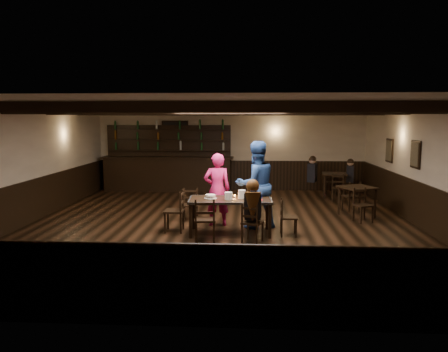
# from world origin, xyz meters

# --- Properties ---
(ground) EXTENTS (10.00, 10.00, 0.00)m
(ground) POSITION_xyz_m (0.00, 0.00, 0.00)
(ground) COLOR black
(ground) RESTS_ON ground
(room_shell) EXTENTS (9.02, 10.02, 2.71)m
(room_shell) POSITION_xyz_m (0.01, 0.04, 1.75)
(room_shell) COLOR beige
(room_shell) RESTS_ON ground
(dining_table) EXTENTS (1.77, 0.94, 0.75)m
(dining_table) POSITION_xyz_m (0.24, -0.79, 0.68)
(dining_table) COLOR black
(dining_table) RESTS_ON ground
(chair_near_left) EXTENTS (0.44, 0.43, 0.88)m
(chair_near_left) POSITION_xyz_m (-0.23, -1.50, 0.51)
(chair_near_left) COLOR black
(chair_near_left) RESTS_ON ground
(chair_near_right) EXTENTS (0.47, 0.46, 0.78)m
(chair_near_right) POSITION_xyz_m (0.68, -1.47, 0.46)
(chair_near_right) COLOR black
(chair_near_right) RESTS_ON ground
(chair_end_left) EXTENTS (0.40, 0.42, 0.90)m
(chair_end_left) POSITION_xyz_m (-0.90, -0.68, 0.52)
(chair_end_left) COLOR black
(chair_end_left) RESTS_ON ground
(chair_end_right) EXTENTS (0.35, 0.36, 0.77)m
(chair_end_right) POSITION_xyz_m (1.39, -0.87, 0.45)
(chair_end_right) COLOR black
(chair_end_right) RESTS_ON ground
(chair_far_pushed) EXTENTS (0.39, 0.37, 0.77)m
(chair_far_pushed) POSITION_xyz_m (-0.76, 0.38, 0.45)
(chair_far_pushed) COLOR black
(chair_far_pushed) RESTS_ON ground
(woman_pink) EXTENTS (0.65, 0.47, 1.65)m
(woman_pink) POSITION_xyz_m (-0.09, -0.08, 0.83)
(woman_pink) COLOR #E01480
(woman_pink) RESTS_ON ground
(man_blue) EXTENTS (1.16, 1.06, 1.94)m
(man_blue) POSITION_xyz_m (0.78, -0.24, 0.97)
(man_blue) COLOR #1E4C86
(man_blue) RESTS_ON ground
(seated_person) EXTENTS (0.34, 0.51, 0.82)m
(seated_person) POSITION_xyz_m (0.70, -1.43, 0.83)
(seated_person) COLOR black
(seated_person) RESTS_ON ground
(cake) EXTENTS (0.27, 0.27, 0.09)m
(cake) POSITION_xyz_m (-0.18, -0.80, 0.79)
(cake) COLOR white
(cake) RESTS_ON dining_table
(plate_stack_a) EXTENTS (0.16, 0.16, 0.15)m
(plate_stack_a) POSITION_xyz_m (0.21, -0.89, 0.83)
(plate_stack_a) COLOR white
(plate_stack_a) RESTS_ON dining_table
(plate_stack_b) EXTENTS (0.16, 0.16, 0.18)m
(plate_stack_b) POSITION_xyz_m (0.48, -0.75, 0.84)
(plate_stack_b) COLOR white
(plate_stack_b) RESTS_ON dining_table
(tea_light) EXTENTS (0.06, 0.06, 0.06)m
(tea_light) POSITION_xyz_m (0.32, -0.65, 0.78)
(tea_light) COLOR #A5A8AD
(tea_light) RESTS_ON dining_table
(salt_shaker) EXTENTS (0.04, 0.04, 0.10)m
(salt_shaker) POSITION_xyz_m (0.54, -0.86, 0.80)
(salt_shaker) COLOR silver
(salt_shaker) RESTS_ON dining_table
(pepper_shaker) EXTENTS (0.04, 0.04, 0.09)m
(pepper_shaker) POSITION_xyz_m (0.63, -0.82, 0.80)
(pepper_shaker) COLOR #A5A8AD
(pepper_shaker) RESTS_ON dining_table
(drink_glass) EXTENTS (0.07, 0.07, 0.12)m
(drink_glass) POSITION_xyz_m (0.58, -0.61, 0.81)
(drink_glass) COLOR silver
(drink_glass) RESTS_ON dining_table
(menu_red) EXTENTS (0.36, 0.28, 0.00)m
(menu_red) POSITION_xyz_m (0.75, -0.87, 0.75)
(menu_red) COLOR maroon
(menu_red) RESTS_ON dining_table
(menu_blue) EXTENTS (0.28, 0.21, 0.00)m
(menu_blue) POSITION_xyz_m (0.77, -0.60, 0.75)
(menu_blue) COLOR #0D1042
(menu_blue) RESTS_ON dining_table
(bar_counter) EXTENTS (4.41, 0.70, 2.20)m
(bar_counter) POSITION_xyz_m (-2.11, 4.72, 0.73)
(bar_counter) COLOR black
(bar_counter) RESTS_ON ground
(back_table_a) EXTENTS (0.98, 0.98, 0.75)m
(back_table_a) POSITION_xyz_m (3.31, 1.04, 0.64)
(back_table_a) COLOR black
(back_table_a) RESTS_ON ground
(back_table_b) EXTENTS (0.82, 0.82, 0.75)m
(back_table_b) POSITION_xyz_m (3.26, 3.71, 0.64)
(back_table_b) COLOR black
(back_table_b) RESTS_ON ground
(bg_patron_left) EXTENTS (0.35, 0.45, 0.81)m
(bg_patron_left) POSITION_xyz_m (2.58, 3.77, 0.87)
(bg_patron_left) COLOR black
(bg_patron_left) RESTS_ON ground
(bg_patron_right) EXTENTS (0.28, 0.39, 0.73)m
(bg_patron_right) POSITION_xyz_m (3.74, 3.78, 0.83)
(bg_patron_right) COLOR black
(bg_patron_right) RESTS_ON ground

